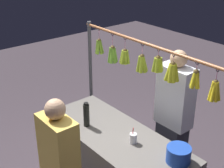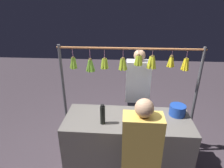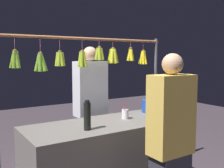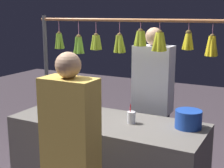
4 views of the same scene
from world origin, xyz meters
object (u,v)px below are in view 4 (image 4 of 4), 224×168
Objects in this scene: water_bottle at (68,105)px; blue_bucket at (188,119)px; drink_cup at (131,117)px; vendor_person at (152,108)px; customer_person at (71,167)px.

water_bottle is 1.08m from blue_bucket.
drink_cup is at bearing 13.75° from blue_bucket.
water_bottle is at bearing 59.75° from vendor_person.
vendor_person is 1.47m from customer_person.
water_bottle is at bearing 16.88° from drink_cup.
customer_person reaches higher than drink_cup.
vendor_person is (0.54, -0.57, -0.13)m from blue_bucket.
customer_person is at bearing 82.81° from drink_cup.
water_bottle is 1.01m from vendor_person.
vendor_person is (0.06, -0.68, -0.10)m from drink_cup.
customer_person reaches higher than blue_bucket.
vendor_person reaches higher than drink_cup.
customer_person reaches higher than water_bottle.
water_bottle reaches higher than blue_bucket.
blue_bucket is 0.13× the size of vendor_person.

